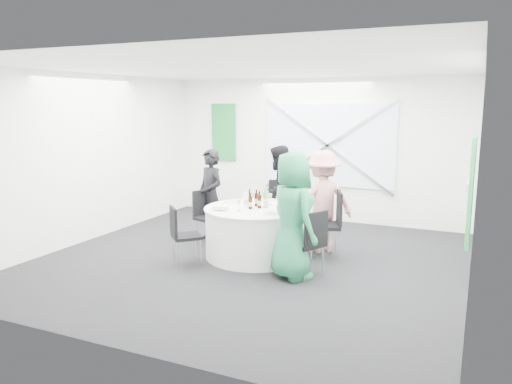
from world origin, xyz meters
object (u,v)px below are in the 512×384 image
at_px(chair_back_right, 330,219).
at_px(clear_water_bottle, 246,200).
at_px(chair_back, 279,204).
at_px(green_water_bottle, 266,199).
at_px(person_woman_green, 292,216).
at_px(chair_front_right, 310,239).
at_px(banquet_table, 256,232).
at_px(chair_front_left, 181,231).
at_px(person_woman_pink, 322,202).
at_px(person_man_back, 278,191).
at_px(chair_back_left, 206,212).
at_px(person_man_back_left, 211,195).

bearing_deg(chair_back_right, clear_water_bottle, -91.97).
bearing_deg(chair_back_right, chair_back, -145.19).
bearing_deg(green_water_bottle, person_woman_green, -46.00).
distance_m(chair_front_right, green_water_bottle, 1.15).
distance_m(banquet_table, chair_back_right, 1.14).
bearing_deg(clear_water_bottle, chair_front_left, -129.20).
bearing_deg(person_woman_pink, person_woman_green, 50.20).
relative_size(chair_front_right, person_man_back, 0.58).
bearing_deg(person_man_back, person_woman_green, 20.32).
distance_m(chair_back, green_water_bottle, 1.18).
xyz_separation_m(chair_back_right, clear_water_bottle, (-1.20, -0.42, 0.27)).
xyz_separation_m(chair_back_left, chair_front_left, (0.26, -1.17, -0.02)).
bearing_deg(person_man_back_left, person_woman_green, -5.56).
height_order(banquet_table, green_water_bottle, green_water_bottle).
distance_m(chair_front_right, person_man_back, 2.18).
height_order(banquet_table, chair_back_left, chair_back_left).
xyz_separation_m(chair_front_left, person_woman_green, (1.63, 0.17, 0.35)).
xyz_separation_m(chair_front_left, green_water_bottle, (0.95, 0.87, 0.39)).
bearing_deg(chair_back_right, person_woman_pink, -162.81).
height_order(chair_front_right, person_man_back, person_man_back).
xyz_separation_m(banquet_table, person_woman_pink, (0.82, 0.68, 0.42)).
relative_size(chair_back_left, person_woman_green, 0.52).
relative_size(chair_back_right, person_woman_pink, 0.64).
bearing_deg(clear_water_bottle, person_woman_green, -32.76).
height_order(chair_back_left, person_man_back, person_man_back).
distance_m(chair_back, person_woman_green, 2.06).
height_order(chair_front_right, clear_water_bottle, clear_water_bottle).
bearing_deg(person_woman_green, banquet_table, 0.00).
distance_m(chair_back, person_man_back, 0.23).
bearing_deg(green_water_bottle, person_woman_pink, 42.00).
relative_size(chair_back_right, chair_front_left, 1.19).
xyz_separation_m(chair_front_right, green_water_bottle, (-0.90, 0.62, 0.35)).
bearing_deg(banquet_table, chair_back_right, 21.16).
xyz_separation_m(banquet_table, clear_water_bottle, (-0.16, -0.01, 0.49)).
bearing_deg(person_woman_green, green_water_bottle, -7.79).
bearing_deg(clear_water_bottle, chair_front_right, -24.44).
bearing_deg(person_man_back_left, clear_water_bottle, -4.47).
height_order(chair_back_left, chair_back_right, chair_back_right).
distance_m(chair_back_left, chair_front_right, 2.30).
height_order(chair_back_right, chair_front_left, chair_back_right).
bearing_deg(chair_front_right, person_man_back, -118.79).
xyz_separation_m(chair_front_right, person_woman_green, (-0.22, -0.08, 0.31)).
bearing_deg(person_woman_pink, chair_back, -67.74).
xyz_separation_m(person_woman_pink, clear_water_bottle, (-0.98, -0.69, 0.07)).
distance_m(chair_back_left, person_man_back, 1.33).
bearing_deg(chair_front_left, chair_back_left, -32.47).
distance_m(chair_back, person_woman_pink, 1.07).
bearing_deg(chair_front_right, green_water_bottle, -96.25).
bearing_deg(chair_front_right, clear_water_bottle, -86.13).
height_order(chair_back, person_woman_pink, person_woman_pink).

